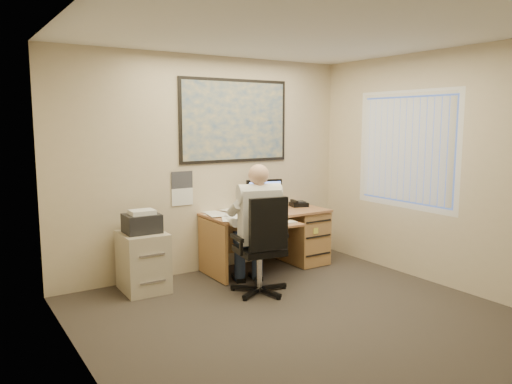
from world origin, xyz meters
TOP-DOWN VIEW (x-y plane):
  - room_shell at (0.00, 0.00)m, footprint 4.00×4.50m
  - desk at (0.98, 1.90)m, footprint 1.60×0.97m
  - world_map at (0.39, 2.23)m, footprint 1.56×0.03m
  - wall_calendar at (-0.36, 2.24)m, footprint 0.28×0.01m
  - window_blinds at (1.97, 0.80)m, footprint 0.06×1.40m
  - filing_cabinet at (-1.00, 1.92)m, footprint 0.49×0.58m
  - office_chair at (0.07, 1.10)m, footprint 0.75×0.75m
  - person at (0.06, 1.18)m, footprint 0.81×0.99m

SIDE VIEW (x-z plane):
  - office_chair at x=0.07m, z-range -0.23..0.87m
  - filing_cabinet at x=-1.00m, z-range -0.07..0.86m
  - desk at x=0.98m, z-range -0.13..1.01m
  - person at x=0.06m, z-range 0.00..1.43m
  - wall_calendar at x=-0.36m, z-range 0.87..1.29m
  - room_shell at x=0.00m, z-range 0.00..2.70m
  - window_blinds at x=1.97m, z-range 0.90..2.20m
  - world_map at x=0.39m, z-range 1.37..2.43m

